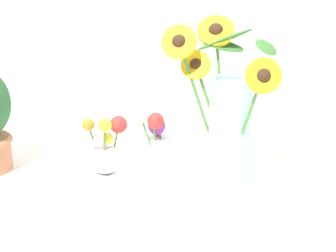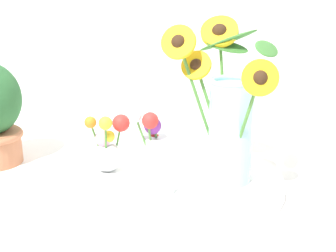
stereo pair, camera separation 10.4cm
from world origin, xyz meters
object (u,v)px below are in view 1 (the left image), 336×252
object	(u,v)px
serving_tray	(168,181)
mason_jar_sunflowers	(228,113)
vase_small_center	(161,158)
vase_bulb_right	(106,148)

from	to	relation	value
serving_tray	mason_jar_sunflowers	xyz separation A→B (m)	(0.13, 0.01, 0.16)
mason_jar_sunflowers	vase_small_center	distance (m)	0.19
serving_tray	vase_small_center	xyz separation A→B (m)	(-0.01, -0.08, 0.09)
serving_tray	vase_bulb_right	world-z (taller)	vase_bulb_right
mason_jar_sunflowers	vase_small_center	size ratio (longest dim) A/B	1.90
vase_bulb_right	mason_jar_sunflowers	bearing A→B (deg)	-1.11
mason_jar_sunflowers	vase_bulb_right	size ratio (longest dim) A/B	2.51
vase_small_center	serving_tray	bearing A→B (deg)	83.20
mason_jar_sunflowers	vase_bulb_right	bearing A→B (deg)	178.89
serving_tray	vase_bulb_right	xyz separation A→B (m)	(-0.15, 0.01, 0.07)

